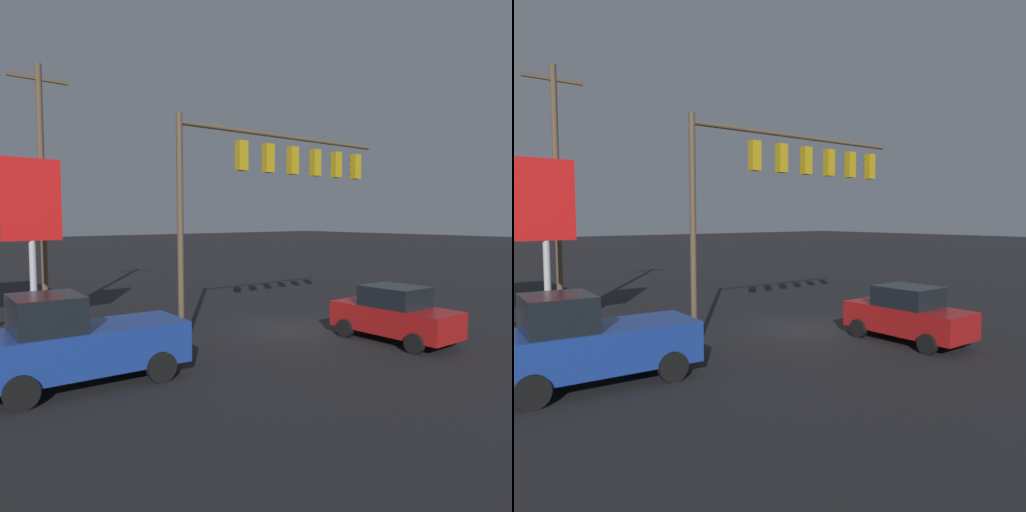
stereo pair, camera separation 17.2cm
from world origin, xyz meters
The scene contains 6 objects.
ground_plane centered at (0.00, 0.00, 0.00)m, with size 200.00×200.00×0.00m, color black.
traffic_signal_assembly centered at (1.18, 0.60, 5.89)m, with size 9.18×0.43×7.51m.
utility_pole centered at (6.91, -7.53, 5.56)m, with size 2.40×0.26×10.54m.
price_sign centered at (8.24, -4.23, 4.57)m, with size 2.01×0.27×6.35m.
sedan_waiting centered at (-1.46, 3.86, 0.95)m, with size 2.07×4.41×1.93m.
pickup_parked centered at (8.75, 1.52, 1.11)m, with size 5.33×2.54×2.40m.
Camera 1 is at (13.09, 14.17, 4.31)m, focal length 35.00 mm.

